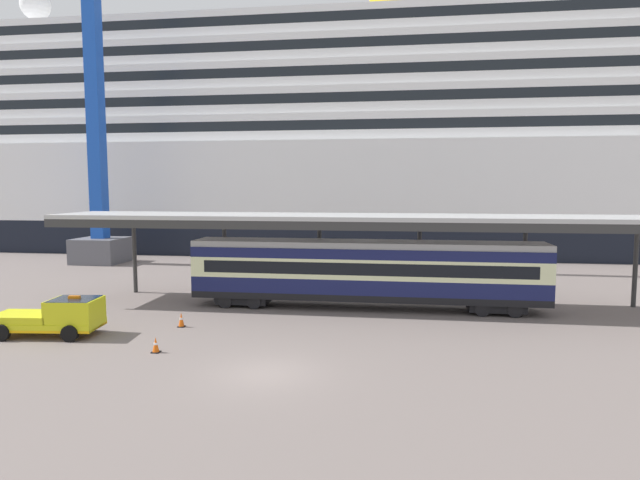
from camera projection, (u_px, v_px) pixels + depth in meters
ground_plane at (265, 373)px, 21.32m from camera, size 400.00×400.00×0.00m
cruise_ship at (377, 148)px, 66.62m from camera, size 161.36×26.33×36.82m
platform_canopy at (367, 220)px, 32.63m from camera, size 39.03×5.33×5.65m
train_carriage at (366, 271)px, 32.50m from camera, size 21.03×2.81×4.11m
service_truck at (57, 316)px, 26.63m from camera, size 5.38×2.67×2.02m
traffic_cone_near at (156, 345)px, 24.00m from camera, size 0.36×0.36×0.70m
traffic_cone_mid at (181, 320)px, 28.38m from camera, size 0.36×0.36×0.78m
dockside_crane at (97, 91)px, 50.87m from camera, size 10.07×4.40×53.30m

